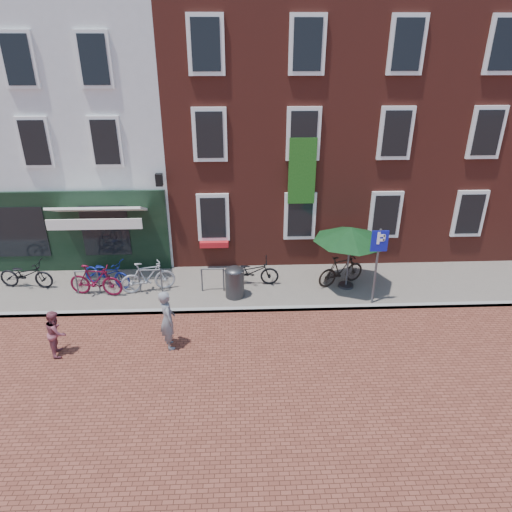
{
  "coord_description": "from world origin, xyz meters",
  "views": [
    {
      "loc": [
        1.35,
        -11.82,
        7.48
      ],
      "look_at": [
        1.88,
        0.71,
        1.56
      ],
      "focal_mm": 31.93,
      "sensor_mm": 36.0,
      "label": 1
    }
  ],
  "objects_px": {
    "woman": "(168,320)",
    "bicycle_0": "(26,274)",
    "boy": "(56,332)",
    "bicycle_3": "(148,277)",
    "litter_bin": "(235,280)",
    "bicycle_4": "(252,271)",
    "parasol": "(351,231)",
    "bicycle_2": "(107,273)",
    "parking_sign": "(378,254)",
    "bicycle_1": "(95,280)",
    "bicycle_5": "(341,270)"
  },
  "relations": [
    {
      "from": "woman",
      "to": "bicycle_0",
      "type": "height_order",
      "value": "woman"
    },
    {
      "from": "bicycle_4",
      "to": "bicycle_5",
      "type": "xyz_separation_m",
      "value": [
        2.97,
        -0.12,
        0.05
      ]
    },
    {
      "from": "boy",
      "to": "parasol",
      "type": "bearing_deg",
      "value": -82.73
    },
    {
      "from": "woman",
      "to": "bicycle_5",
      "type": "relative_size",
      "value": 0.98
    },
    {
      "from": "bicycle_3",
      "to": "bicycle_0",
      "type": "bearing_deg",
      "value": 69.54
    },
    {
      "from": "parking_sign",
      "to": "bicycle_2",
      "type": "bearing_deg",
      "value": 170.19
    },
    {
      "from": "bicycle_2",
      "to": "bicycle_1",
      "type": "bearing_deg",
      "value": -174.81
    },
    {
      "from": "bicycle_3",
      "to": "bicycle_2",
      "type": "bearing_deg",
      "value": 58.91
    },
    {
      "from": "litter_bin",
      "to": "bicycle_0",
      "type": "distance_m",
      "value": 6.92
    },
    {
      "from": "bicycle_3",
      "to": "parking_sign",
      "type": "bearing_deg",
      "value": -112.64
    },
    {
      "from": "woman",
      "to": "bicycle_4",
      "type": "height_order",
      "value": "woman"
    },
    {
      "from": "bicycle_0",
      "to": "bicycle_4",
      "type": "height_order",
      "value": "same"
    },
    {
      "from": "boy",
      "to": "bicycle_4",
      "type": "distance_m",
      "value": 6.21
    },
    {
      "from": "bicycle_5",
      "to": "bicycle_4",
      "type": "bearing_deg",
      "value": 64.58
    },
    {
      "from": "litter_bin",
      "to": "woman",
      "type": "distance_m",
      "value": 3.01
    },
    {
      "from": "boy",
      "to": "bicycle_3",
      "type": "relative_size",
      "value": 0.73
    },
    {
      "from": "parasol",
      "to": "bicycle_0",
      "type": "bearing_deg",
      "value": 177.73
    },
    {
      "from": "boy",
      "to": "bicycle_2",
      "type": "bearing_deg",
      "value": -19.83
    },
    {
      "from": "parking_sign",
      "to": "bicycle_2",
      "type": "height_order",
      "value": "parking_sign"
    },
    {
      "from": "parking_sign",
      "to": "bicycle_1",
      "type": "relative_size",
      "value": 1.42
    },
    {
      "from": "woman",
      "to": "bicycle_3",
      "type": "relative_size",
      "value": 0.98
    },
    {
      "from": "bicycle_2",
      "to": "bicycle_3",
      "type": "height_order",
      "value": "bicycle_3"
    },
    {
      "from": "parasol",
      "to": "bicycle_1",
      "type": "distance_m",
      "value": 8.24
    },
    {
      "from": "bicycle_2",
      "to": "bicycle_5",
      "type": "xyz_separation_m",
      "value": [
        7.75,
        -0.22,
        0.05
      ]
    },
    {
      "from": "bicycle_4",
      "to": "bicycle_0",
      "type": "bearing_deg",
      "value": 91.88
    },
    {
      "from": "parking_sign",
      "to": "bicycle_4",
      "type": "xyz_separation_m",
      "value": [
        -3.71,
        1.37,
        -1.21
      ]
    },
    {
      "from": "boy",
      "to": "bicycle_3",
      "type": "distance_m",
      "value": 3.57
    },
    {
      "from": "litter_bin",
      "to": "bicycle_1",
      "type": "distance_m",
      "value": 4.43
    },
    {
      "from": "parasol",
      "to": "woman",
      "type": "xyz_separation_m",
      "value": [
        -5.45,
        -2.91,
        -1.23
      ]
    },
    {
      "from": "bicycle_5",
      "to": "parking_sign",
      "type": "bearing_deg",
      "value": -172.34
    },
    {
      "from": "boy",
      "to": "bicycle_1",
      "type": "relative_size",
      "value": 0.73
    },
    {
      "from": "boy",
      "to": "bicycle_5",
      "type": "relative_size",
      "value": 0.73
    },
    {
      "from": "litter_bin",
      "to": "bicycle_1",
      "type": "bearing_deg",
      "value": 176.42
    },
    {
      "from": "litter_bin",
      "to": "bicycle_2",
      "type": "height_order",
      "value": "litter_bin"
    },
    {
      "from": "litter_bin",
      "to": "parasol",
      "type": "bearing_deg",
      "value": 7.37
    },
    {
      "from": "woman",
      "to": "bicycle_0",
      "type": "distance_m",
      "value": 6.09
    },
    {
      "from": "parking_sign",
      "to": "boy",
      "type": "height_order",
      "value": "parking_sign"
    },
    {
      "from": "boy",
      "to": "bicycle_0",
      "type": "relative_size",
      "value": 0.71
    },
    {
      "from": "parking_sign",
      "to": "woman",
      "type": "relative_size",
      "value": 1.45
    },
    {
      "from": "bicycle_3",
      "to": "bicycle_4",
      "type": "relative_size",
      "value": 0.97
    },
    {
      "from": "litter_bin",
      "to": "bicycle_4",
      "type": "bearing_deg",
      "value": 54.36
    },
    {
      "from": "woman",
      "to": "boy",
      "type": "distance_m",
      "value": 2.88
    },
    {
      "from": "litter_bin",
      "to": "bicycle_4",
      "type": "xyz_separation_m",
      "value": [
        0.57,
        0.79,
        -0.1
      ]
    },
    {
      "from": "bicycle_4",
      "to": "bicycle_5",
      "type": "relative_size",
      "value": 1.03
    },
    {
      "from": "bicycle_2",
      "to": "bicycle_3",
      "type": "distance_m",
      "value": 1.49
    },
    {
      "from": "bicycle_0",
      "to": "bicycle_5",
      "type": "height_order",
      "value": "bicycle_5"
    },
    {
      "from": "litter_bin",
      "to": "bicycle_2",
      "type": "bearing_deg",
      "value": 168.16
    },
    {
      "from": "parasol",
      "to": "bicycle_2",
      "type": "xyz_separation_m",
      "value": [
        -7.91,
        0.41,
        -1.51
      ]
    },
    {
      "from": "boy",
      "to": "bicycle_3",
      "type": "height_order",
      "value": "boy"
    },
    {
      "from": "parasol",
      "to": "boy",
      "type": "distance_m",
      "value": 8.99
    }
  ]
}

